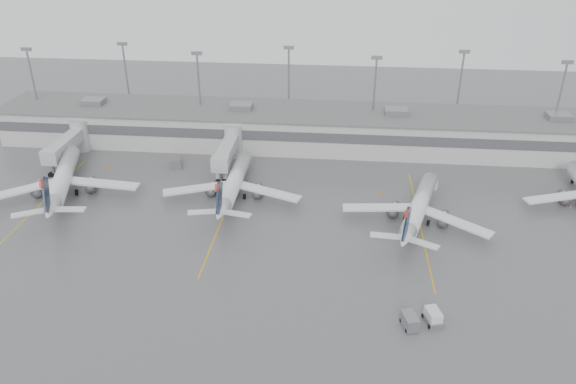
# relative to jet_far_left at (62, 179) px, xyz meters

# --- Properties ---
(ground) EXTENTS (260.00, 260.00, 0.00)m
(ground) POSITION_rel_jet_far_left_xyz_m (49.62, -28.27, -3.27)
(ground) COLOR #575759
(ground) RESTS_ON ground
(terminal) EXTENTS (152.00, 17.00, 9.45)m
(terminal) POSITION_rel_jet_far_left_xyz_m (49.61, 29.71, 0.90)
(terminal) COLOR #B5B5B0
(terminal) RESTS_ON ground
(light_masts) EXTENTS (142.40, 8.00, 20.60)m
(light_masts) POSITION_rel_jet_far_left_xyz_m (49.62, 35.48, 8.75)
(light_masts) COLOR gray
(light_masts) RESTS_ON ground
(jet_bridge_left) EXTENTS (4.00, 17.20, 7.00)m
(jet_bridge_left) POSITION_rel_jet_far_left_xyz_m (-5.88, 17.45, 0.60)
(jet_bridge_left) COLOR #A4A6A9
(jet_bridge_left) RESTS_ON ground
(jet_bridge_right) EXTENTS (4.00, 17.20, 7.00)m
(jet_bridge_right) POSITION_rel_jet_far_left_xyz_m (29.12, 17.45, 0.60)
(jet_bridge_right) COLOR #A4A6A9
(jet_bridge_right) RESTS_ON ground
(stand_markings) EXTENTS (105.25, 40.00, 0.01)m
(stand_markings) POSITION_rel_jet_far_left_xyz_m (49.62, -4.27, -3.27)
(stand_markings) COLOR #D29E0C
(stand_markings) RESTS_ON ground
(jet_far_left) EXTENTS (27.79, 31.63, 10.54)m
(jet_far_left) POSITION_rel_jet_far_left_xyz_m (0.00, 0.00, 0.00)
(jet_far_left) COLOR silver
(jet_far_left) RESTS_ON ground
(jet_mid_left) EXTENTS (26.53, 29.71, 9.62)m
(jet_mid_left) POSITION_rel_jet_far_left_xyz_m (32.75, 2.26, -0.29)
(jet_mid_left) COLOR silver
(jet_mid_left) RESTS_ON ground
(jet_mid_right) EXTENTS (25.16, 28.62, 9.51)m
(jet_mid_right) POSITION_rel_jet_far_left_xyz_m (66.60, -3.79, -0.32)
(jet_mid_right) COLOR silver
(jet_mid_right) RESTS_ON ground
(baggage_tug) EXTENTS (2.71, 3.49, 1.99)m
(baggage_tug) POSITION_rel_jet_far_left_xyz_m (65.89, -30.71, -2.50)
(baggage_tug) COLOR silver
(baggage_tug) RESTS_ON ground
(baggage_cart) EXTENTS (2.46, 3.34, 1.92)m
(baggage_cart) POSITION_rel_jet_far_left_xyz_m (62.69, -31.91, -2.27)
(baggage_cart) COLOR slate
(baggage_cart) RESTS_ON ground
(gse_uld_a) EXTENTS (2.55, 1.87, 1.67)m
(gse_uld_a) POSITION_rel_jet_far_left_xyz_m (-5.84, 13.66, -2.44)
(gse_uld_a) COLOR silver
(gse_uld_a) RESTS_ON ground
(gse_uld_b) EXTENTS (3.22, 2.76, 1.93)m
(gse_uld_b) POSITION_rel_jet_far_left_xyz_m (29.24, 9.78, -2.31)
(gse_uld_b) COLOR silver
(gse_uld_b) RESTS_ON ground
(gse_uld_c) EXTENTS (2.82, 2.06, 1.87)m
(gse_uld_c) POSITION_rel_jet_far_left_xyz_m (70.44, 9.61, -2.34)
(gse_uld_c) COLOR silver
(gse_uld_c) RESTS_ON ground
(gse_loader) EXTENTS (3.21, 3.98, 2.16)m
(gse_loader) POSITION_rel_jet_far_left_xyz_m (17.71, 14.71, -2.20)
(gse_loader) COLOR slate
(gse_loader) RESTS_ON ground
(cone_a) EXTENTS (0.49, 0.49, 0.78)m
(cone_a) POSITION_rel_jet_far_left_xyz_m (2.98, 13.32, -2.88)
(cone_a) COLOR orange
(cone_a) RESTS_ON ground
(cone_b) EXTENTS (0.38, 0.38, 0.60)m
(cone_b) POSITION_rel_jet_far_left_xyz_m (21.85, 8.50, -2.97)
(cone_b) COLOR orange
(cone_b) RESTS_ON ground
(cone_c) EXTENTS (0.49, 0.49, 0.78)m
(cone_c) POSITION_rel_jet_far_left_xyz_m (60.91, 6.87, -2.88)
(cone_c) COLOR orange
(cone_c) RESTS_ON ground
(cone_d) EXTENTS (0.37, 0.37, 0.60)m
(cone_d) POSITION_rel_jet_far_left_xyz_m (95.43, 4.15, -2.98)
(cone_d) COLOR orange
(cone_d) RESTS_ON ground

